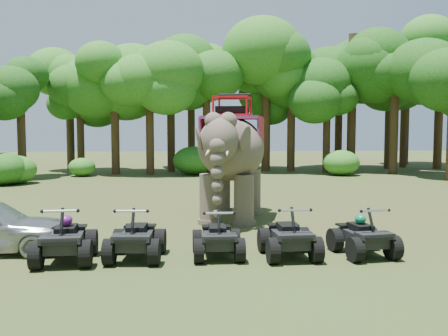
{
  "coord_description": "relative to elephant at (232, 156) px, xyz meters",
  "views": [
    {
      "loc": [
        -0.92,
        -13.75,
        3.08
      ],
      "look_at": [
        0.0,
        1.2,
        1.9
      ],
      "focal_mm": 40.0,
      "sensor_mm": 36.0,
      "label": 1
    }
  ],
  "objects": [
    {
      "name": "ground",
      "position": [
        -0.39,
        -3.15,
        -2.14
      ],
      "size": [
        110.0,
        110.0,
        0.0
      ],
      "primitive_type": "plane",
      "color": "#47381E",
      "rests_on": "ground"
    },
    {
      "name": "elephant",
      "position": [
        0.0,
        0.0,
        0.0
      ],
      "size": [
        3.36,
        5.48,
        4.28
      ],
      "primitive_type": null,
      "rotation": [
        0.0,
        0.0,
        -0.23
      ],
      "color": "brown",
      "rests_on": "ground"
    },
    {
      "name": "atv_0",
      "position": [
        -4.28,
        -5.33,
        -1.48
      ],
      "size": [
        1.45,
        1.89,
        1.33
      ],
      "primitive_type": null,
      "rotation": [
        0.0,
        0.0,
        0.08
      ],
      "color": "black",
      "rests_on": "ground"
    },
    {
      "name": "atv_1",
      "position": [
        -2.68,
        -5.17,
        -1.5
      ],
      "size": [
        1.36,
        1.8,
        1.28
      ],
      "primitive_type": null,
      "rotation": [
        0.0,
        0.0,
        -0.06
      ],
      "color": "black",
      "rests_on": "ground"
    },
    {
      "name": "atv_2",
      "position": [
        -0.74,
        -5.11,
        -1.54
      ],
      "size": [
        1.22,
        1.64,
        1.19
      ],
      "primitive_type": null,
      "rotation": [
        0.0,
        0.0,
        0.03
      ],
      "color": "black",
      "rests_on": "ground"
    },
    {
      "name": "atv_3",
      "position": [
        0.97,
        -5.23,
        -1.5
      ],
      "size": [
        1.34,
        1.78,
        1.27
      ],
      "primitive_type": null,
      "rotation": [
        0.0,
        0.0,
        0.05
      ],
      "color": "black",
      "rests_on": "ground"
    },
    {
      "name": "atv_4",
      "position": [
        2.81,
        -5.17,
        -1.53
      ],
      "size": [
        1.46,
        1.83,
        1.23
      ],
      "primitive_type": null,
      "rotation": [
        0.0,
        0.0,
        0.16
      ],
      "color": "black",
      "rests_on": "ground"
    },
    {
      "name": "tree_0",
      "position": [
        -0.39,
        17.87,
        1.63
      ],
      "size": [
        5.28,
        5.28,
        7.54
      ],
      "primitive_type": null,
      "color": "#195114",
      "rests_on": "ground"
    },
    {
      "name": "tree_1",
      "position": [
        4.29,
        20.85,
        1.11
      ],
      "size": [
        4.55,
        4.55,
        6.5
      ],
      "primitive_type": null,
      "color": "#195114",
      "rests_on": "ground"
    },
    {
      "name": "tree_2",
      "position": [
        8.12,
        17.95,
        1.5
      ],
      "size": [
        5.09,
        5.09,
        7.28
      ],
      "primitive_type": null,
      "color": "#195114",
      "rests_on": "ground"
    },
    {
      "name": "tree_3",
      "position": [
        12.35,
        16.39,
        2.45
      ],
      "size": [
        6.42,
        6.42,
        9.17
      ],
      "primitive_type": null,
      "color": "#195114",
      "rests_on": "ground"
    },
    {
      "name": "tree_27",
      "position": [
        -11.95,
        14.76,
        1.3
      ],
      "size": [
        4.82,
        4.82,
        6.88
      ],
      "primitive_type": null,
      "color": "#195114",
      "rests_on": "ground"
    },
    {
      "name": "tree_28",
      "position": [
        -9.21,
        18.65,
        1.19
      ],
      "size": [
        4.66,
        4.66,
        6.66
      ],
      "primitive_type": null,
      "color": "#195114",
      "rests_on": "ground"
    },
    {
      "name": "tree_29",
      "position": [
        -4.22,
        16.87,
        1.83
      ],
      "size": [
        5.56,
        5.56,
        7.94
      ],
      "primitive_type": null,
      "color": "#195114",
      "rests_on": "ground"
    },
    {
      "name": "tree_30",
      "position": [
        -10.25,
        20.08,
        2.08
      ],
      "size": [
        5.91,
        5.91,
        8.44
      ],
      "primitive_type": null,
      "color": "#195114",
      "rests_on": "ground"
    },
    {
      "name": "tree_31",
      "position": [
        -6.58,
        17.25,
        2.11
      ],
      "size": [
        5.95,
        5.95,
        8.5
      ],
      "primitive_type": null,
      "color": "#195114",
      "rests_on": "ground"
    },
    {
      "name": "tree_32",
      "position": [
        15.44,
        21.98,
        2.15
      ],
      "size": [
        6.01,
        6.01,
        8.58
      ],
      "primitive_type": null,
      "color": "#195114",
      "rests_on": "ground"
    },
    {
      "name": "tree_33",
      "position": [
        5.79,
        19.04,
        2.39
      ],
      "size": [
        6.35,
        6.35,
        9.07
      ],
      "primitive_type": null,
      "color": "#195114",
      "rests_on": "ground"
    },
    {
      "name": "tree_34",
      "position": [
        13.65,
        20.64,
        1.88
      ],
      "size": [
        5.63,
        5.63,
        8.04
      ],
      "primitive_type": null,
      "color": "#195114",
      "rests_on": "ground"
    },
    {
      "name": "tree_35",
      "position": [
        -1.46,
        21.33,
        2.0
      ],
      "size": [
        5.79,
        5.79,
        8.27
      ],
      "primitive_type": null,
      "color": "#195114",
      "rests_on": "ground"
    },
    {
      "name": "tree_36",
      "position": [
        9.78,
        20.69,
        2.02
      ],
      "size": [
        5.82,
        5.82,
        8.32
      ],
      "primitive_type": null,
      "color": "#195114",
      "rests_on": "ground"
    },
    {
      "name": "tree_37",
      "position": [
        10.15,
        18.74,
        3.33
      ],
      "size": [
        7.66,
        7.66,
        10.94
      ],
      "primitive_type": null,
      "color": "#195114",
      "rests_on": "ground"
    },
    {
      "name": "tree_39",
      "position": [
        17.0,
        25.22,
        2.33
      ],
      "size": [
        6.26,
        6.26,
        8.94
      ],
      "primitive_type": null,
      "color": "#195114",
      "rests_on": "ground"
    },
    {
      "name": "tree_40",
      "position": [
        3.93,
        19.1,
        2.85
      ],
      "size": [
        6.98,
        6.98,
        9.98
      ],
      "primitive_type": null,
      "color": "#195114",
      "rests_on": "ground"
    },
    {
      "name": "tree_41",
      "position": [
        -2.91,
        19.22,
        2.18
      ],
      "size": [
        6.06,
        6.06,
        8.65
      ],
      "primitive_type": null,
      "color": "#195114",
      "rests_on": "ground"
    },
    {
      "name": "tree_42",
      "position": [
        17.4,
        20.22,
        3.34
      ],
      "size": [
        7.67,
        7.67,
        10.95
      ],
      "primitive_type": null,
      "color": "#195114",
      "rests_on": "ground"
    }
  ]
}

